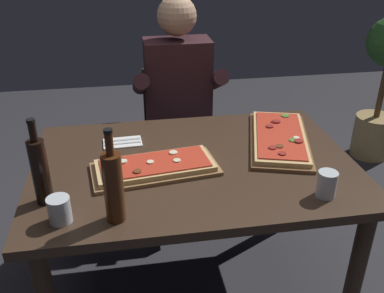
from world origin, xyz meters
name	(u,v)px	position (x,y,z in m)	size (l,w,h in m)	color
ground_plane	(194,286)	(0.00, 0.00, 0.00)	(6.40, 6.40, 0.00)	#2D2D33
dining_table	(194,180)	(0.00, 0.00, 0.64)	(1.40, 0.96, 0.74)	#3D2B1E
pizza_rectangular_front	(155,167)	(-0.17, -0.05, 0.76)	(0.55, 0.30, 0.05)	olive
pizza_rectangular_left	(279,138)	(0.44, 0.13, 0.76)	(0.42, 0.64, 0.05)	brown
wine_bottle_dark	(40,170)	(-0.60, -0.21, 0.88)	(0.06, 0.06, 0.34)	black
oil_bottle_amber	(113,186)	(-0.34, -0.36, 0.88)	(0.07, 0.07, 0.35)	#47230F
tumbler_near_camera	(327,184)	(0.45, -0.34, 0.79)	(0.07, 0.07, 0.10)	silver
tumbler_far_side	(60,211)	(-0.53, -0.34, 0.78)	(0.08, 0.08, 0.10)	silver
napkin_cutlery_set	(123,143)	(-0.30, 0.23, 0.74)	(0.18, 0.12, 0.01)	white
diner_chair	(177,131)	(0.04, 0.86, 0.49)	(0.44, 0.44, 0.87)	black
seated_diner	(179,100)	(0.04, 0.74, 0.74)	(0.53, 0.41, 1.33)	#23232D
potted_plant_corner	(384,81)	(1.65, 1.17, 0.63)	(0.36, 0.36, 1.10)	tan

